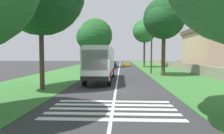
% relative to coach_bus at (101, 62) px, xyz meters
% --- Properties ---
extents(ground, '(160.00, 160.00, 0.00)m').
position_rel_coach_bus_xyz_m(ground, '(-6.61, -1.80, -2.15)').
color(ground, '#333335').
extents(grass_verge_left, '(120.00, 8.00, 0.04)m').
position_rel_coach_bus_xyz_m(grass_verge_left, '(8.39, 6.40, -2.13)').
color(grass_verge_left, '#387533').
rests_on(grass_verge_left, ground).
extents(grass_verge_right, '(120.00, 8.00, 0.04)m').
position_rel_coach_bus_xyz_m(grass_verge_right, '(8.39, -10.00, -2.13)').
color(grass_verge_right, '#387533').
rests_on(grass_verge_right, ground).
extents(centre_line, '(110.00, 0.16, 0.01)m').
position_rel_coach_bus_xyz_m(centre_line, '(8.39, -1.80, -2.14)').
color(centre_line, silver).
rests_on(centre_line, ground).
extents(coach_bus, '(11.16, 2.62, 3.73)m').
position_rel_coach_bus_xyz_m(coach_bus, '(0.00, 0.00, 0.00)').
color(coach_bus, white).
rests_on(coach_bus, ground).
extents(zebra_crossing, '(4.05, 6.80, 0.01)m').
position_rel_coach_bus_xyz_m(zebra_crossing, '(-11.95, -1.80, -2.14)').
color(zebra_crossing, silver).
rests_on(zebra_crossing, ground).
extents(trailing_car_0, '(4.30, 1.78, 1.43)m').
position_rel_coach_bus_xyz_m(trailing_car_0, '(18.70, 0.17, -1.48)').
color(trailing_car_0, gray).
rests_on(trailing_car_0, ground).
extents(trailing_car_1, '(4.30, 1.78, 1.43)m').
position_rel_coach_bus_xyz_m(trailing_car_1, '(25.10, -0.21, -1.48)').
color(trailing_car_1, navy).
rests_on(trailing_car_1, ground).
extents(trailing_car_2, '(4.30, 1.78, 1.43)m').
position_rel_coach_bus_xyz_m(trailing_car_2, '(30.23, -3.48, -1.48)').
color(trailing_car_2, gold).
rests_on(trailing_car_2, ground).
extents(roadside_tree_left_0, '(9.72, 7.67, 10.96)m').
position_rel_coach_bus_xyz_m(roadside_tree_left_0, '(23.49, 3.81, 4.84)').
color(roadside_tree_left_0, '#3D2D1E').
rests_on(roadside_tree_left_0, grass_verge_left).
extents(roadside_tree_right_0, '(6.49, 5.59, 10.57)m').
position_rel_coach_bus_xyz_m(roadside_tree_right_0, '(5.65, -7.85, 5.50)').
color(roadside_tree_right_0, '#4C3826').
rests_on(roadside_tree_right_0, grass_verge_right).
extents(roadside_tree_right_1, '(6.31, 5.32, 10.94)m').
position_rel_coach_bus_xyz_m(roadside_tree_right_1, '(24.62, -7.33, 6.01)').
color(roadside_tree_right_1, brown).
rests_on(roadside_tree_right_1, grass_verge_right).
extents(utility_pole, '(0.24, 1.40, 8.66)m').
position_rel_coach_bus_xyz_m(utility_pole, '(8.79, -6.80, 2.37)').
color(utility_pole, '#473828').
rests_on(utility_pole, grass_verge_right).
extents(roadside_wall, '(70.00, 0.40, 1.43)m').
position_rel_coach_bus_xyz_m(roadside_wall, '(13.39, -13.40, -1.39)').
color(roadside_wall, '#9E937F').
rests_on(roadside_wall, grass_verge_right).
extents(roadside_building, '(13.69, 6.87, 7.72)m').
position_rel_coach_bus_xyz_m(roadside_building, '(15.24, -18.22, 1.77)').
color(roadside_building, beige).
rests_on(roadside_building, ground).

